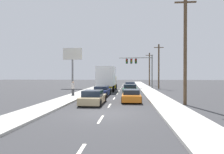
{
  "coord_description": "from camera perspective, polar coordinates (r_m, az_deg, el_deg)",
  "views": [
    {
      "loc": [
        1.61,
        -12.6,
        2.52
      ],
      "look_at": [
        -0.85,
        15.38,
        2.27
      ],
      "focal_mm": 31.02,
      "sensor_mm": 36.0,
      "label": 1
    }
  ],
  "objects": [
    {
      "name": "traffic_signal_mast",
      "position": [
        38.3,
        7.29,
        4.06
      ],
      "size": [
        6.54,
        0.69,
        6.52
      ],
      "color": "#595B56",
      "rests_on": "ground_plane"
    },
    {
      "name": "utility_pole_far",
      "position": [
        48.72,
        10.96,
        2.44
      ],
      "size": [
        1.8,
        0.28,
        8.07
      ],
      "color": "brown",
      "rests_on": "ground_plane"
    },
    {
      "name": "roadside_billboard",
      "position": [
        39.64,
        -11.56,
        5.06
      ],
      "size": [
        3.86,
        0.36,
        7.99
      ],
      "color": "slate",
      "rests_on": "ground_plane"
    },
    {
      "name": "utility_pole_near",
      "position": [
        17.75,
        20.77,
        7.88
      ],
      "size": [
        1.8,
        0.28,
        9.33
      ],
      "color": "brown",
      "rests_on": "ground_plane"
    },
    {
      "name": "car_green",
      "position": [
        27.29,
        5.38,
        -3.55
      ],
      "size": [
        2.06,
        4.42,
        1.27
      ],
      "color": "#196B38",
      "rests_on": "ground_plane"
    },
    {
      "name": "utility_pole_mid",
      "position": [
        37.29,
        13.62,
        3.23
      ],
      "size": [
        1.8,
        0.28,
        8.33
      ],
      "color": "brown",
      "rests_on": "ground_plane"
    },
    {
      "name": "car_tan",
      "position": [
        17.06,
        -5.58,
        -6.08
      ],
      "size": [
        1.92,
        4.17,
        1.22
      ],
      "color": "tan",
      "rests_on": "ground_plane"
    },
    {
      "name": "pedestrian_near_corner",
      "position": [
        23.76,
        -11.43,
        -3.25
      ],
      "size": [
        0.38,
        0.38,
        1.66
      ],
      "color": "#3F3F42",
      "rests_on": "sidewalk_left"
    },
    {
      "name": "car_blue",
      "position": [
        34.91,
        5.32,
        -2.66
      ],
      "size": [
        2.0,
        4.3,
        1.3
      ],
      "color": "#1E389E",
      "rests_on": "ground_plane"
    },
    {
      "name": "car_orange",
      "position": [
        19.06,
        5.7,
        -5.47
      ],
      "size": [
        1.82,
        4.66,
        1.14
      ],
      "color": "orange",
      "rests_on": "ground_plane"
    },
    {
      "name": "ground_plane",
      "position": [
        37.72,
        2.57,
        -3.32
      ],
      "size": [
        140.0,
        140.0,
        0.0
      ],
      "primitive_type": "plane",
      "color": "#333335"
    },
    {
      "name": "sidewalk_left",
      "position": [
        33.3,
        -5.99,
        -3.71
      ],
      "size": [
        2.38,
        80.0,
        0.14
      ],
      "primitive_type": "cube",
      "color": "#B2AFA8",
      "rests_on": "ground_plane"
    },
    {
      "name": "sidewalk_right",
      "position": [
        32.84,
        10.5,
        -3.77
      ],
      "size": [
        2.38,
        80.0,
        0.14
      ],
      "primitive_type": "cube",
      "color": "#B2AFA8",
      "rests_on": "ground_plane"
    },
    {
      "name": "lane_markings",
      "position": [
        33.57,
        2.27,
        -3.78
      ],
      "size": [
        0.14,
        57.0,
        0.01
      ],
      "color": "silver",
      "rests_on": "ground_plane"
    },
    {
      "name": "box_truck",
      "position": [
        30.9,
        -1.47,
        -0.15
      ],
      "size": [
        2.69,
        8.14,
        3.83
      ],
      "color": "white",
      "rests_on": "ground_plane"
    },
    {
      "name": "car_navy",
      "position": [
        23.72,
        -3.09,
        -4.24
      ],
      "size": [
        1.91,
        4.59,
        1.19
      ],
      "color": "#141E4C",
      "rests_on": "ground_plane"
    }
  ]
}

